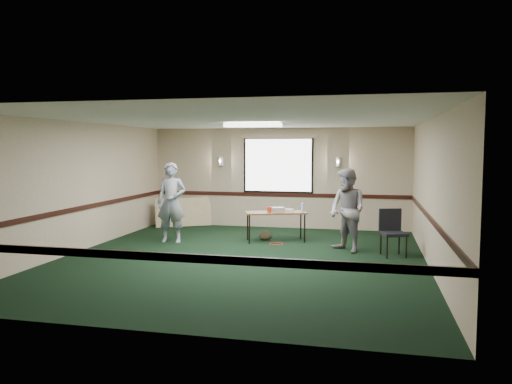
% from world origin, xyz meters
% --- Properties ---
extents(ground, '(8.00, 8.00, 0.00)m').
position_xyz_m(ground, '(0.00, 0.00, 0.00)').
color(ground, black).
rests_on(ground, ground).
extents(room_shell, '(8.00, 8.02, 8.00)m').
position_xyz_m(room_shell, '(0.00, 2.12, 1.58)').
color(room_shell, tan).
rests_on(room_shell, ground).
extents(folding_table, '(1.48, 0.97, 0.69)m').
position_xyz_m(folding_table, '(0.32, 1.96, 0.64)').
color(folding_table, '#562A18').
rests_on(folding_table, ground).
extents(projector, '(0.36, 0.34, 0.09)m').
position_xyz_m(projector, '(0.35, 2.06, 0.74)').
color(projector, '#97979F').
rests_on(projector, folding_table).
extents(game_console, '(0.19, 0.15, 0.05)m').
position_xyz_m(game_console, '(0.59, 2.19, 0.71)').
color(game_console, silver).
rests_on(game_console, folding_table).
extents(red_cup, '(0.09, 0.09, 0.13)m').
position_xyz_m(red_cup, '(0.20, 1.79, 0.76)').
color(red_cup, '#BB280C').
rests_on(red_cup, folding_table).
extents(water_bottle, '(0.06, 0.06, 0.20)m').
position_xyz_m(water_bottle, '(0.92, 2.09, 0.79)').
color(water_bottle, '#99C8FA').
rests_on(water_bottle, folding_table).
extents(duffel_bag, '(0.37, 0.32, 0.22)m').
position_xyz_m(duffel_bag, '(0.05, 2.05, 0.11)').
color(duffel_bag, '#433A26').
rests_on(duffel_bag, ground).
extents(cable_coil, '(0.35, 0.35, 0.02)m').
position_xyz_m(cable_coil, '(0.39, 1.65, 0.01)').
color(cable_coil, red).
rests_on(cable_coil, ground).
extents(folded_table, '(1.44, 0.98, 0.79)m').
position_xyz_m(folded_table, '(-2.58, 3.60, 0.39)').
color(folded_table, tan).
rests_on(folded_table, ground).
extents(conference_chair, '(0.58, 0.59, 0.93)m').
position_xyz_m(conference_chair, '(2.88, 0.99, 0.55)').
color(conference_chair, black).
rests_on(conference_chair, ground).
extents(person_left, '(0.70, 0.49, 1.84)m').
position_xyz_m(person_left, '(-2.00, 1.35, 0.92)').
color(person_left, '#435A94').
rests_on(person_left, ground).
extents(person_right, '(1.06, 1.06, 1.74)m').
position_xyz_m(person_right, '(1.98, 1.15, 0.87)').
color(person_right, '#7487B4').
rests_on(person_right, ground).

